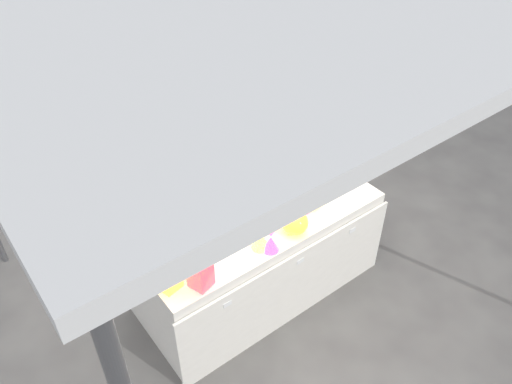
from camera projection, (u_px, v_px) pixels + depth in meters
ground at (256, 285)px, 3.97m from camera, size 80.00×80.00×0.00m
display_table at (257, 253)px, 3.74m from camera, size 1.84×0.83×0.75m
cardboard_box_closed at (155, 149)px, 5.11m from camera, size 0.72×0.60×0.45m
cardboard_box_flat at (121, 127)px, 5.84m from camera, size 0.87×0.71×0.07m
bottle_1 at (149, 220)px, 3.20m from camera, size 0.09×0.09×0.36m
bottle_2 at (142, 222)px, 3.16m from camera, size 0.09×0.09×0.38m
bottle_3 at (166, 202)px, 3.40m from camera, size 0.08×0.08×0.28m
bottle_4 at (172, 224)px, 3.19m from camera, size 0.10×0.10×0.33m
bottle_5 at (137, 219)px, 3.21m from camera, size 0.09×0.09×0.35m
bottle_7 at (199, 189)px, 3.47m from camera, size 0.09×0.09×0.33m
decanter_0 at (167, 270)px, 2.90m from camera, size 0.14×0.14×0.29m
decanter_1 at (200, 268)px, 2.91m from camera, size 0.15×0.15×0.29m
decanter_2 at (155, 255)px, 3.00m from camera, size 0.13×0.13×0.29m
hourglass_1 at (271, 237)px, 3.17m from camera, size 0.14×0.14×0.22m
hourglass_2 at (261, 233)px, 3.17m from camera, size 0.14×0.14×0.25m
hourglass_3 at (268, 197)px, 3.47m from camera, size 0.15×0.15×0.24m
hourglass_4 at (234, 202)px, 3.45m from camera, size 0.12×0.12×0.21m
hourglass_5 at (270, 185)px, 3.57m from camera, size 0.16×0.16×0.25m
globe_0 at (295, 223)px, 3.32m from camera, size 0.24×0.24×0.15m
globe_1 at (308, 198)px, 3.53m from camera, size 0.24×0.24×0.16m
globe_2 at (289, 188)px, 3.62m from camera, size 0.25×0.25×0.15m
globe_3 at (304, 202)px, 3.51m from camera, size 0.22×0.22×0.14m
lampshade_0 at (223, 197)px, 3.48m from camera, size 0.20×0.20×0.23m
lampshade_2 at (281, 157)px, 3.81m from camera, size 0.31×0.31×0.28m
lampshade_3 at (302, 149)px, 3.92m from camera, size 0.30×0.30×0.27m
bottle_8 at (289, 169)px, 3.69m from camera, size 0.08×0.08×0.29m
bottle_9 at (336, 150)px, 3.89m from camera, size 0.08×0.08×0.29m
bottle_10 at (299, 156)px, 3.81m from camera, size 0.07×0.07×0.30m
bottle_11 at (332, 163)px, 3.73m from camera, size 0.09×0.09×0.32m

